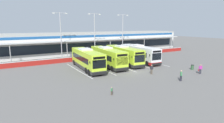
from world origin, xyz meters
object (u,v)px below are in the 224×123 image
(coach_bus_left_centre, at_px, (107,57))
(lamp_post_centre, at_px, (95,33))
(coach_bus_leftmost, at_px, (87,60))
(pedestrian_in_dark_coat, at_px, (152,69))
(lamp_post_east, at_px, (123,32))
(coach_bus_centre, at_px, (123,55))
(pedestrian_with_handbag, at_px, (200,69))
(lamp_post_west, at_px, (61,33))
(litter_bin, at_px, (192,67))
(pedestrian_child, at_px, (112,91))
(coach_bus_right_centre, at_px, (139,54))
(pedestrian_near_bin, at_px, (181,75))

(coach_bus_left_centre, distance_m, lamp_post_centre, 10.98)
(coach_bus_leftmost, relative_size, coach_bus_left_centre, 1.00)
(pedestrian_in_dark_coat, relative_size, lamp_post_east, 0.15)
(coach_bus_centre, xyz_separation_m, pedestrian_with_handbag, (6.29, -13.79, -0.93))
(lamp_post_west, height_order, litter_bin, lamp_post_west)
(pedestrian_child, height_order, lamp_post_centre, lamp_post_centre)
(litter_bin, bearing_deg, pedestrian_in_dark_coat, 170.36)
(pedestrian_child, bearing_deg, lamp_post_east, 53.62)
(pedestrian_in_dark_coat, relative_size, pedestrian_child, 1.61)
(lamp_post_west, xyz_separation_m, lamp_post_centre, (8.12, -0.95, 0.00))
(coach_bus_centre, relative_size, pedestrian_in_dark_coat, 7.59)
(coach_bus_left_centre, distance_m, lamp_post_east, 15.07)
(coach_bus_centre, height_order, lamp_post_west, lamp_post_west)
(coach_bus_leftmost, distance_m, lamp_post_west, 12.13)
(pedestrian_in_dark_coat, height_order, litter_bin, pedestrian_in_dark_coat)
(pedestrian_in_dark_coat, relative_size, litter_bin, 1.74)
(pedestrian_in_dark_coat, height_order, pedestrian_child, pedestrian_in_dark_coat)
(coach_bus_leftmost, bearing_deg, coach_bus_right_centre, 2.86)
(pedestrian_near_bin, relative_size, lamp_post_west, 0.15)
(pedestrian_child, xyz_separation_m, lamp_post_centre, (9.31, 24.00, 5.75))
(pedestrian_near_bin, bearing_deg, lamp_post_east, 75.93)
(pedestrian_in_dark_coat, relative_size, lamp_post_centre, 0.15)
(pedestrian_with_handbag, bearing_deg, pedestrian_near_bin, -170.49)
(pedestrian_child, bearing_deg, coach_bus_right_centre, 42.53)
(coach_bus_left_centre, xyz_separation_m, pedestrian_near_bin, (4.23, -14.56, -0.91))
(pedestrian_in_dark_coat, bearing_deg, coach_bus_centre, 84.93)
(coach_bus_left_centre, xyz_separation_m, coach_bus_right_centre, (8.34, 0.28, 0.00))
(coach_bus_left_centre, distance_m, pedestrian_in_dark_coat, 10.02)
(coach_bus_leftmost, bearing_deg, coach_bus_left_centre, 4.60)
(lamp_post_west, bearing_deg, coach_bus_leftmost, -81.82)
(coach_bus_leftmost, xyz_separation_m, coach_bus_left_centre, (4.61, 0.37, 0.00))
(pedestrian_with_handbag, distance_m, litter_bin, 3.05)
(pedestrian_child, height_order, litter_bin, pedestrian_child)
(lamp_post_west, bearing_deg, coach_bus_centre, -45.72)
(lamp_post_centre, bearing_deg, coach_bus_leftmost, -122.58)
(coach_bus_left_centre, distance_m, pedestrian_child, 16.04)
(pedestrian_child, height_order, pedestrian_near_bin, pedestrian_near_bin)
(pedestrian_with_handbag, relative_size, pedestrian_near_bin, 1.00)
(coach_bus_leftmost, distance_m, coach_bus_left_centre, 4.63)
(pedestrian_in_dark_coat, xyz_separation_m, pedestrian_child, (-10.59, -4.71, -0.33))
(coach_bus_left_centre, distance_m, lamp_post_west, 13.23)
(pedestrian_with_handbag, xyz_separation_m, lamp_post_centre, (-8.43, 23.36, 5.43))
(coach_bus_left_centre, bearing_deg, coach_bus_leftmost, -175.40)
(pedestrian_in_dark_coat, height_order, pedestrian_near_bin, same)
(coach_bus_centre, bearing_deg, coach_bus_right_centre, 0.22)
(lamp_post_west, bearing_deg, pedestrian_in_dark_coat, -65.09)
(lamp_post_centre, relative_size, lamp_post_east, 1.00)
(lamp_post_west, bearing_deg, pedestrian_near_bin, -67.61)
(coach_bus_centre, bearing_deg, coach_bus_leftmost, -175.83)
(coach_bus_centre, xyz_separation_m, lamp_post_west, (-10.26, 10.52, 4.50))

